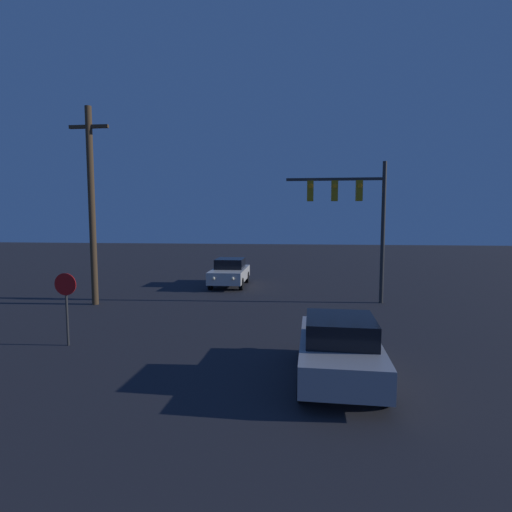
{
  "coord_description": "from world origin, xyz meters",
  "views": [
    {
      "loc": [
        1.48,
        0.79,
        3.76
      ],
      "look_at": [
        0.0,
        14.47,
        2.47
      ],
      "focal_mm": 28.0,
      "sensor_mm": 36.0,
      "label": 1
    }
  ],
  "objects": [
    {
      "name": "traffic_signal_mast",
      "position": [
        3.93,
        18.91,
        4.27
      ],
      "size": [
        4.36,
        0.3,
        6.25
      ],
      "color": "#2D2D2D",
      "rests_on": "ground_plane"
    },
    {
      "name": "utility_pole",
      "position": [
        -7.43,
        17.24,
        4.41
      ],
      "size": [
        1.73,
        0.28,
        8.49
      ],
      "color": "#4C3823",
      "rests_on": "ground_plane"
    },
    {
      "name": "car_far",
      "position": [
        -2.38,
        22.72,
        0.77
      ],
      "size": [
        1.87,
        4.11,
        1.52
      ],
      "rotation": [
        0.0,
        0.0,
        3.15
      ],
      "color": "beige",
      "rests_on": "ground_plane"
    },
    {
      "name": "car_near",
      "position": [
        2.44,
        10.0,
        0.77
      ],
      "size": [
        1.96,
        4.14,
        1.52
      ],
      "rotation": [
        0.0,
        0.0,
        -0.03
      ],
      "color": "#99999E",
      "rests_on": "ground_plane"
    },
    {
      "name": "stop_sign",
      "position": [
        -5.33,
        11.69,
        1.5
      ],
      "size": [
        0.66,
        0.07,
        2.17
      ],
      "color": "#2D2D2D",
      "rests_on": "ground_plane"
    }
  ]
}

